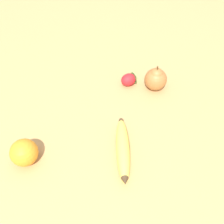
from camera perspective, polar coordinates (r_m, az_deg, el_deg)
ground_plane at (r=0.81m, az=-3.85°, el=-4.04°), size 3.00×3.00×0.00m
banana at (r=0.74m, az=2.39°, el=-8.16°), size 0.22×0.08×0.04m
orange at (r=0.75m, az=-18.60°, el=-8.36°), size 0.08×0.08×0.08m
pear at (r=0.91m, az=9.51°, el=7.20°), size 0.08×0.08×0.10m
strawberry at (r=0.93m, az=3.86°, el=7.11°), size 0.06×0.07×0.04m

